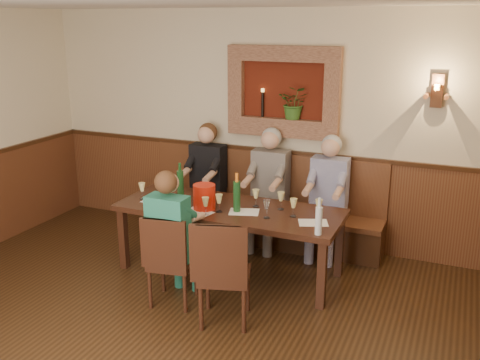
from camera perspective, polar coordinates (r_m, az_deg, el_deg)
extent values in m
cube|color=beige|center=(6.54, 2.99, 5.58)|extent=(6.00, 0.04, 2.80)
cube|color=#522A17|center=(6.74, 2.82, -1.56)|extent=(6.00, 0.04, 1.10)
cube|color=#381E0F|center=(6.58, 2.89, 3.20)|extent=(6.02, 0.06, 0.05)
cube|color=#52170B|center=(6.39, 4.70, 9.37)|extent=(1.00, 0.02, 0.70)
cube|color=#9C6B4F|center=(6.31, 4.67, 13.29)|extent=(1.36, 0.12, 0.18)
cube|color=#9C6B4F|center=(6.42, 4.48, 5.43)|extent=(1.36, 0.12, 0.18)
cube|color=#9C6B4F|center=(6.56, -0.38, 9.61)|extent=(0.18, 0.12, 0.70)
cube|color=#9C6B4F|center=(6.19, 9.81, 8.95)|extent=(0.18, 0.12, 0.70)
cube|color=#9C6B4F|center=(6.40, 4.50, 6.40)|extent=(1.00, 0.14, 0.04)
imported|color=#305B1F|center=(6.32, 5.85, 8.21)|extent=(0.35, 0.30, 0.39)
cylinder|color=black|center=(6.46, 2.42, 8.05)|extent=(0.03, 0.03, 0.30)
cylinder|color=#FFBF59|center=(6.43, 2.44, 9.55)|extent=(0.04, 0.04, 0.04)
cube|color=#522A17|center=(6.03, 20.30, 8.93)|extent=(0.12, 0.08, 0.35)
cylinder|color=#522A17|center=(5.98, 19.25, 8.49)|extent=(0.05, 0.18, 0.05)
cylinder|color=#522A17|center=(5.97, 21.17, 8.28)|extent=(0.05, 0.18, 0.05)
cylinder|color=#FFBF59|center=(5.90, 20.27, 9.27)|extent=(0.06, 0.06, 0.06)
cube|color=black|center=(5.70, -1.12, -3.20)|extent=(2.40, 0.90, 0.06)
cube|color=black|center=(6.06, -12.33, -6.15)|extent=(0.08, 0.08, 0.69)
cube|color=black|center=(5.18, 8.72, -10.00)|extent=(0.08, 0.08, 0.69)
cube|color=black|center=(6.63, -8.67, -3.93)|extent=(0.08, 0.08, 0.69)
cube|color=black|center=(5.84, 10.57, -6.94)|extent=(0.08, 0.08, 0.69)
cube|color=#381E0F|center=(6.67, 2.12, -4.96)|extent=(3.00, 0.40, 0.40)
cube|color=#522A17|center=(6.59, 2.14, -3.18)|extent=(3.00, 0.45, 0.06)
cube|color=#522A17|center=(6.65, 2.76, 0.25)|extent=(3.00, 0.06, 0.66)
cube|color=black|center=(5.35, -7.10, -10.87)|extent=(0.45, 0.45, 0.39)
cube|color=black|center=(5.25, -7.18, -8.75)|extent=(0.47, 0.47, 0.05)
cube|color=black|center=(4.98, -8.01, -6.85)|extent=(0.41, 0.11, 0.49)
cube|color=black|center=(5.00, -1.60, -12.59)|extent=(0.53, 0.53, 0.42)
cube|color=black|center=(4.89, -1.62, -10.16)|extent=(0.56, 0.56, 0.05)
cube|color=black|center=(4.58, -1.97, -8.03)|extent=(0.44, 0.17, 0.53)
cube|color=black|center=(6.80, -3.97, -4.33)|extent=(0.43, 0.45, 0.45)
cube|color=black|center=(6.74, -3.41, 1.47)|extent=(0.43, 0.22, 0.56)
sphere|color=#D8A384|center=(6.61, -3.63, 4.85)|extent=(0.21, 0.21, 0.21)
sphere|color=#4C2D19|center=(6.65, -3.44, 5.10)|extent=(0.23, 0.23, 0.23)
cube|color=#534E4C|center=(6.48, 2.67, -5.38)|extent=(0.43, 0.45, 0.45)
cube|color=#534E4C|center=(6.42, 3.29, 0.74)|extent=(0.43, 0.23, 0.57)
sphere|color=#D8A384|center=(6.28, 3.23, 4.30)|extent=(0.22, 0.22, 0.22)
sphere|color=#B2B2B2|center=(6.32, 3.39, 4.57)|extent=(0.24, 0.24, 0.24)
cube|color=navy|center=(6.29, 8.89, -6.27)|extent=(0.42, 0.44, 0.45)
cube|color=navy|center=(6.23, 9.55, -0.10)|extent=(0.42, 0.22, 0.55)
sphere|color=#D8A384|center=(6.09, 9.64, 3.45)|extent=(0.21, 0.21, 0.21)
sphere|color=#B2B2B2|center=(6.13, 9.76, 3.73)|extent=(0.23, 0.23, 0.23)
cube|color=#1C6260|center=(5.41, -6.58, -10.15)|extent=(0.39, 0.41, 0.45)
cube|color=#1C6260|center=(5.03, -7.69, -4.49)|extent=(0.39, 0.20, 0.51)
sphere|color=#D8A384|center=(4.94, -7.64, -0.29)|extent=(0.19, 0.19, 0.19)
sphere|color=#4C2D19|center=(4.90, -7.92, -0.23)|extent=(0.21, 0.21, 0.21)
cylinder|color=red|center=(5.61, -3.83, -1.81)|extent=(0.28, 0.28, 0.27)
cylinder|color=#19471E|center=(5.51, -0.34, -1.79)|extent=(0.07, 0.07, 0.32)
cylinder|color=orange|center=(5.45, -0.35, 0.28)|extent=(0.03, 0.03, 0.09)
cylinder|color=#19471E|center=(5.96, -6.38, -0.49)|extent=(0.10, 0.10, 0.32)
cylinder|color=#19471E|center=(5.91, -6.44, 1.39)|extent=(0.04, 0.04, 0.09)
cylinder|color=silver|center=(4.99, 8.39, -4.33)|extent=(0.07, 0.07, 0.27)
cylinder|color=silver|center=(4.93, 8.48, -2.40)|extent=(0.03, 0.03, 0.09)
cube|color=white|center=(5.94, -9.02, -2.23)|extent=(0.29, 0.21, 0.00)
cube|color=white|center=(5.54, 0.44, -3.42)|extent=(0.36, 0.30, 0.00)
cube|color=white|center=(5.30, 7.81, -4.53)|extent=(0.34, 0.29, 0.00)
cube|color=white|center=(5.55, -4.59, -3.46)|extent=(0.35, 0.29, 0.00)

